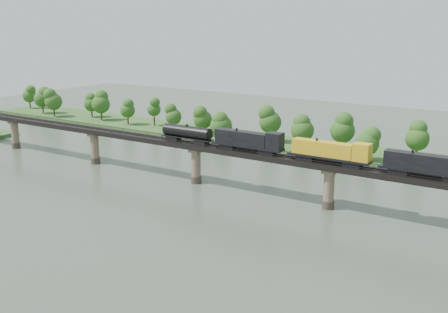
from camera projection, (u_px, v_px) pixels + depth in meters
The scene contains 6 objects.
ground at pixel (123, 213), 134.94m from camera, with size 400.00×400.00×0.00m, color #374637.
far_bank at pixel (285, 144), 203.78m from camera, with size 300.00×24.00×1.60m, color #2B5120.
bridge at pixel (196, 164), 157.99m from camera, with size 236.00×30.00×11.50m.
bridge_superstructure at pixel (196, 142), 156.46m from camera, with size 220.00×4.90×0.75m.
far_treeline at pixel (260, 122), 202.57m from camera, with size 289.06×17.54×13.60m.
freight_train at pixel (301, 148), 138.79m from camera, with size 84.06×3.28×5.79m.
Camera 1 is at (90.23, -93.57, 45.67)m, focal length 45.00 mm.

